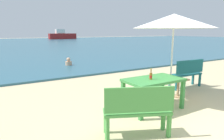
# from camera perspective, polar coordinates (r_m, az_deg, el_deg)

# --- Properties ---
(ground_plane) EXTENTS (120.00, 120.00, 0.00)m
(ground_plane) POSITION_cam_1_polar(r_m,az_deg,el_deg) (4.80, 20.97, -12.76)
(ground_plane) COLOR beige
(sea_water) EXTENTS (120.00, 50.00, 0.08)m
(sea_water) POSITION_cam_1_polar(r_m,az_deg,el_deg) (32.88, -25.03, 6.68)
(sea_water) COLOR #2D6075
(sea_water) RESTS_ON ground_plane
(picnic_table_green) EXTENTS (1.40, 0.80, 0.76)m
(picnic_table_green) POSITION_cam_1_polar(r_m,az_deg,el_deg) (4.92, 11.61, -3.65)
(picnic_table_green) COLOR #3D8C42
(picnic_table_green) RESTS_ON ground_plane
(beer_bottle_amber) EXTENTS (0.07, 0.07, 0.26)m
(beer_bottle_amber) POSITION_cam_1_polar(r_m,az_deg,el_deg) (4.78, 10.91, -1.53)
(beer_bottle_amber) COLOR brown
(beer_bottle_amber) RESTS_ON picnic_table_green
(patio_umbrella) EXTENTS (2.10, 2.10, 2.30)m
(patio_umbrella) POSITION_cam_1_polar(r_m,az_deg,el_deg) (5.56, 17.06, 13.02)
(patio_umbrella) COLOR silver
(patio_umbrella) RESTS_ON ground_plane
(side_table_wood) EXTENTS (0.44, 0.44, 0.54)m
(side_table_wood) POSITION_cam_1_polar(r_m,az_deg,el_deg) (6.10, 18.19, -4.02)
(side_table_wood) COLOR tan
(side_table_wood) RESTS_ON ground_plane
(bench_teal_center) EXTENTS (1.21, 0.41, 0.95)m
(bench_teal_center) POSITION_cam_1_polar(r_m,az_deg,el_deg) (7.13, 20.52, -0.52)
(bench_teal_center) COLOR #196066
(bench_teal_center) RESTS_ON ground_plane
(bench_green_left) EXTENTS (1.24, 0.83, 0.95)m
(bench_green_left) POSITION_cam_1_polar(r_m,az_deg,el_deg) (3.62, 7.37, -10.67)
(bench_green_left) COLOR #4C9E47
(bench_green_left) RESTS_ON ground_plane
(swimmer_person) EXTENTS (0.34, 0.34, 0.41)m
(swimmer_person) POSITION_cam_1_polar(r_m,az_deg,el_deg) (11.05, -12.16, 2.16)
(swimmer_person) COLOR tan
(swimmer_person) RESTS_ON sea_water
(boat_tanker) EXTENTS (6.25, 1.70, 2.27)m
(boat_tanker) POSITION_cam_1_polar(r_m,az_deg,el_deg) (49.69, -13.88, 9.44)
(boat_tanker) COLOR maroon
(boat_tanker) RESTS_ON sea_water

